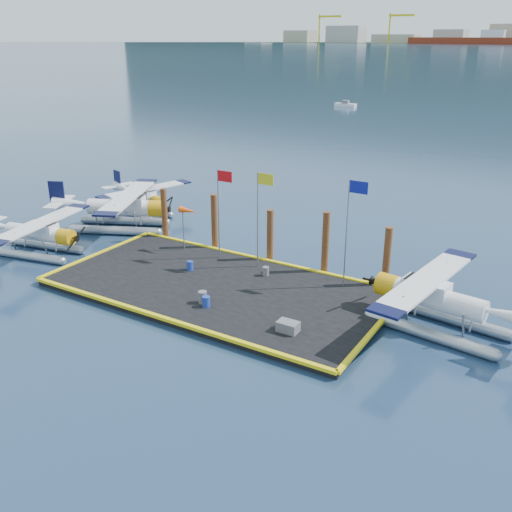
{
  "coord_description": "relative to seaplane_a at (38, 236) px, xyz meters",
  "views": [
    {
      "loc": [
        18.21,
        -25.46,
        14.52
      ],
      "look_at": [
        1.48,
        2.0,
        1.92
      ],
      "focal_mm": 40.0,
      "sensor_mm": 36.0,
      "label": 1
    }
  ],
  "objects": [
    {
      "name": "ground",
      "position": [
        14.1,
        1.46,
        -1.43
      ],
      "size": [
        4000.0,
        4000.0,
        0.0
      ],
      "primitive_type": "plane",
      "color": "#18304A",
      "rests_on": "ground"
    },
    {
      "name": "dock",
      "position": [
        14.1,
        1.46,
        -1.23
      ],
      "size": [
        20.0,
        10.0,
        0.4
      ],
      "primitive_type": "cube",
      "color": "black",
      "rests_on": "ground"
    },
    {
      "name": "dock_bumpers",
      "position": [
        14.1,
        1.46,
        -0.94
      ],
      "size": [
        20.25,
        10.25,
        0.18
      ],
      "primitive_type": null,
      "color": "yellow",
      "rests_on": "dock"
    },
    {
      "name": "seaplane_a",
      "position": [
        0.0,
        0.0,
        0.0
      ],
      "size": [
        8.52,
        9.28,
        3.28
      ],
      "rotation": [
        0.0,
        0.0,
        -1.37
      ],
      "color": "#98A0A6",
      "rests_on": "ground"
    },
    {
      "name": "seaplane_b",
      "position": [
        1.22,
        7.15,
        0.22
      ],
      "size": [
        9.82,
        10.29,
        3.78
      ],
      "rotation": [
        0.0,
        0.0,
        -1.14
      ],
      "color": "#98A0A6",
      "rests_on": "ground"
    },
    {
      "name": "seaplane_c",
      "position": [
        -0.32,
        11.16,
        -0.09
      ],
      "size": [
        8.02,
        8.62,
        3.07
      ],
      "rotation": [
        0.0,
        0.0,
        -1.86
      ],
      "color": "#98A0A6",
      "rests_on": "ground"
    },
    {
      "name": "seaplane_d",
      "position": [
        26.28,
        3.51,
        0.15
      ],
      "size": [
        9.33,
        10.28,
        3.64
      ],
      "rotation": [
        0.0,
        0.0,
        1.44
      ],
      "color": "#98A0A6",
      "rests_on": "ground"
    },
    {
      "name": "drum_0",
      "position": [
        11.23,
        2.49,
        -0.73
      ],
      "size": [
        0.42,
        0.42,
        0.6
      ],
      "primitive_type": "cylinder",
      "color": "navy",
      "rests_on": "dock"
    },
    {
      "name": "drum_1",
      "position": [
        15.21,
        -1.22,
        -0.72
      ],
      "size": [
        0.44,
        0.44,
        0.62
      ],
      "primitive_type": "cylinder",
      "color": "navy",
      "rests_on": "dock"
    },
    {
      "name": "drum_3",
      "position": [
        14.75,
        -0.92,
        -0.69
      ],
      "size": [
        0.49,
        0.49,
        0.69
      ],
      "primitive_type": "cylinder",
      "color": "#5A595E",
      "rests_on": "dock"
    },
    {
      "name": "drum_5",
      "position": [
        15.81,
        4.26,
        -0.75
      ],
      "size": [
        0.4,
        0.4,
        0.57
      ],
      "primitive_type": "cylinder",
      "color": "#5A595E",
      "rests_on": "dock"
    },
    {
      "name": "crate",
      "position": [
        20.41,
        -1.34,
        -0.76
      ],
      "size": [
        1.08,
        0.72,
        0.54
      ],
      "primitive_type": "cube",
      "color": "#5A595E",
      "rests_on": "dock"
    },
    {
      "name": "flagpole_red",
      "position": [
        11.81,
        5.26,
        2.96
      ],
      "size": [
        1.14,
        0.08,
        6.0
      ],
      "color": "gray",
      "rests_on": "dock"
    },
    {
      "name": "flagpole_yellow",
      "position": [
        14.81,
        5.26,
        3.08
      ],
      "size": [
        1.14,
        0.08,
        6.2
      ],
      "color": "gray",
      "rests_on": "dock"
    },
    {
      "name": "flagpole_blue",
      "position": [
        20.8,
        5.26,
        3.25
      ],
      "size": [
        1.14,
        0.08,
        6.5
      ],
      "color": "gray",
      "rests_on": "dock"
    },
    {
      "name": "windsock",
      "position": [
        9.08,
        5.26,
        1.8
      ],
      "size": [
        1.4,
        0.44,
        3.12
      ],
      "color": "gray",
      "rests_on": "dock"
    },
    {
      "name": "piling_0",
      "position": [
        5.6,
        6.86,
        0.57
      ],
      "size": [
        0.44,
        0.44,
        4.0
      ],
      "primitive_type": "cylinder",
      "color": "#461F14",
      "rests_on": "ground"
    },
    {
      "name": "piling_1",
      "position": [
        10.1,
        6.86,
        0.67
      ],
      "size": [
        0.44,
        0.44,
        4.2
      ],
      "primitive_type": "cylinder",
      "color": "#461F14",
      "rests_on": "ground"
    },
    {
      "name": "piling_2",
      "position": [
        14.6,
        6.86,
        0.47
      ],
      "size": [
        0.44,
        0.44,
        3.8
      ],
      "primitive_type": "cylinder",
      "color": "#461F14",
      "rests_on": "ground"
    },
    {
      "name": "piling_3",
      "position": [
        18.6,
        6.86,
        0.72
      ],
      "size": [
        0.44,
        0.44,
        4.3
      ],
      "primitive_type": "cylinder",
      "color": "#461F14",
      "rests_on": "ground"
    },
    {
      "name": "piling_4",
      "position": [
        22.6,
        6.86,
        0.57
      ],
      "size": [
        0.44,
        0.44,
        4.0
      ],
      "primitive_type": "cylinder",
      "color": "#461F14",
      "rests_on": "ground"
    }
  ]
}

